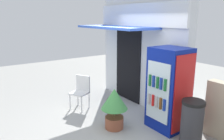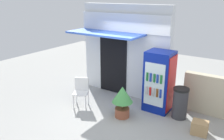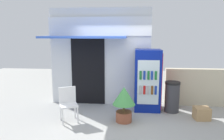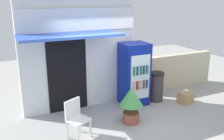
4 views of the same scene
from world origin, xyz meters
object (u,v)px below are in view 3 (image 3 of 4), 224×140
at_px(plastic_chair, 68,102).
at_px(cardboard_box, 202,113).
at_px(drink_cooler, 148,80).
at_px(potted_plant_near_shop, 124,100).
at_px(trash_bin, 172,97).

bearing_deg(plastic_chair, cardboard_box, 6.74).
height_order(drink_cooler, cardboard_box, drink_cooler).
height_order(drink_cooler, potted_plant_near_shop, drink_cooler).
relative_size(drink_cooler, cardboard_box, 4.64).
relative_size(trash_bin, cardboard_box, 2.29).
bearing_deg(plastic_chair, trash_bin, 18.36).
relative_size(drink_cooler, trash_bin, 2.02).
bearing_deg(drink_cooler, plastic_chair, -153.27).
xyz_separation_m(plastic_chair, trash_bin, (2.78, 0.92, -0.06)).
distance_m(drink_cooler, cardboard_box, 1.69).
distance_m(plastic_chair, trash_bin, 2.93).
bearing_deg(trash_bin, cardboard_box, -36.76).
distance_m(potted_plant_near_shop, cardboard_box, 2.10).
height_order(trash_bin, cardboard_box, trash_bin).
relative_size(drink_cooler, plastic_chair, 2.04).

